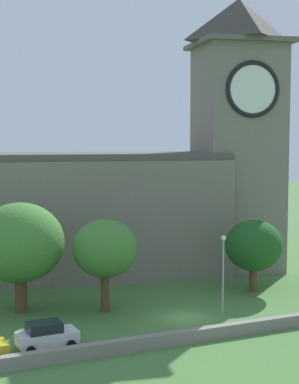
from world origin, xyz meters
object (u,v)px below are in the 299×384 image
at_px(car_white, 46,335).
at_px(tree_by_tower, 105,249).
at_px(streetlamp_west_mid, 223,261).
at_px(tree_churchyard, 254,246).
at_px(tree_riverside_west, 20,243).
at_px(church, 125,187).

relative_size(car_white, tree_by_tower, 0.54).
bearing_deg(tree_by_tower, streetlamp_west_mid, -26.23).
bearing_deg(car_white, tree_churchyard, 18.71).
distance_m(streetlamp_west_mid, tree_riverside_west, 17.11).
bearing_deg(church, car_white, -124.88).
height_order(streetlamp_west_mid, tree_riverside_west, tree_riverside_west).
relative_size(church, tree_riverside_west, 4.51).
bearing_deg(tree_churchyard, car_white, -161.29).
xyz_separation_m(streetlamp_west_mid, tree_churchyard, (6.32, 4.99, -0.00)).
relative_size(tree_by_tower, tree_riverside_west, 0.85).
distance_m(car_white, tree_by_tower, 10.68).
height_order(church, tree_churchyard, church).
xyz_separation_m(tree_by_tower, tree_churchyard, (15.23, 0.60, -0.94)).
bearing_deg(tree_riverside_west, tree_by_tower, -23.00).
xyz_separation_m(church, tree_riverside_west, (-13.44, -10.06, -3.45)).
bearing_deg(streetlamp_west_mid, tree_churchyard, 38.26).
xyz_separation_m(church, car_white, (-13.75, -19.73, -8.41)).
relative_size(church, car_white, 9.86).
xyz_separation_m(streetlamp_west_mid, tree_by_tower, (-8.91, 4.39, 0.93)).
bearing_deg(streetlamp_west_mid, car_white, -171.00).
height_order(streetlamp_west_mid, tree_by_tower, tree_by_tower).
bearing_deg(car_white, church, 55.12).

